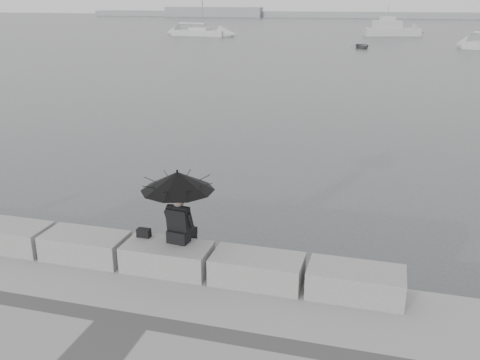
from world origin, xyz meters
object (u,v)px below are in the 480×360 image
(seated_person, at_px, (178,188))
(dinghy, at_px, (362,46))
(motor_cruiser, at_px, (392,30))
(sailboat_left, at_px, (200,32))

(seated_person, distance_m, dinghy, 54.39)
(dinghy, bearing_deg, motor_cruiser, 62.04)
(motor_cruiser, bearing_deg, dinghy, -112.16)
(seated_person, bearing_deg, sailboat_left, 115.67)
(sailboat_left, bearing_deg, seated_person, -61.15)
(seated_person, bearing_deg, motor_cruiser, 93.91)
(seated_person, relative_size, dinghy, 0.46)
(dinghy, bearing_deg, sailboat_left, 128.69)
(sailboat_left, distance_m, motor_cruiser, 28.53)
(seated_person, relative_size, motor_cruiser, 0.16)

